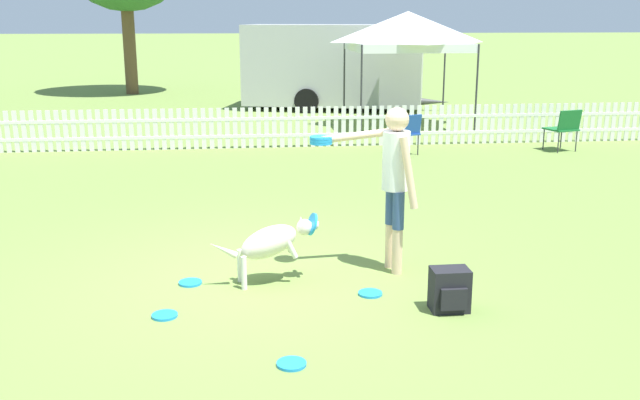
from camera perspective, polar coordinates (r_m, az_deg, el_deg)
ground_plane at (r=7.32m, az=-5.05°, el=-6.38°), size 240.00×240.00×0.00m
handler_person at (r=7.30m, az=5.75°, el=2.43°), size 1.07×0.51×1.72m
leaping_dog at (r=7.10m, az=-3.93°, el=-3.36°), size 1.11×0.42×0.69m
frisbee_near_handler at (r=5.61m, az=-2.30°, el=-12.96°), size 0.23×0.23×0.02m
frisbee_near_dog at (r=6.58m, az=-12.32°, el=-9.01°), size 0.23×0.23×0.02m
frisbee_midfield at (r=6.93m, az=4.04°, el=-7.47°), size 0.23×0.23×0.02m
frisbee_far_scatter at (r=7.30m, az=-10.34°, el=-6.52°), size 0.23×0.23×0.02m
backpack_on_grass at (r=6.60m, az=10.34°, el=-7.10°), size 0.34×0.28×0.40m
picket_fence at (r=14.64m, az=-5.86°, el=5.76°), size 23.85×0.04×0.83m
folding_chair_blue_left at (r=14.99m, az=18.96°, el=5.60°), size 0.64×0.66×0.84m
folding_chair_center at (r=13.91m, az=6.97°, el=5.53°), size 0.61×0.62×0.80m
canopy_tent_main at (r=17.65m, az=7.03°, el=13.25°), size 2.71×2.71×2.74m
equipment_trailer at (r=20.96m, az=1.17°, el=10.76°), size 5.95×3.45×2.40m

